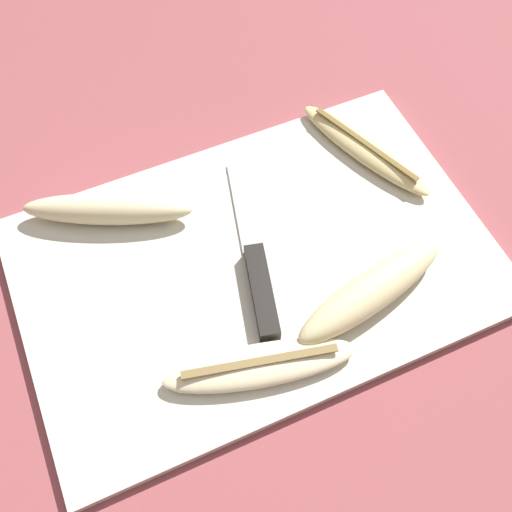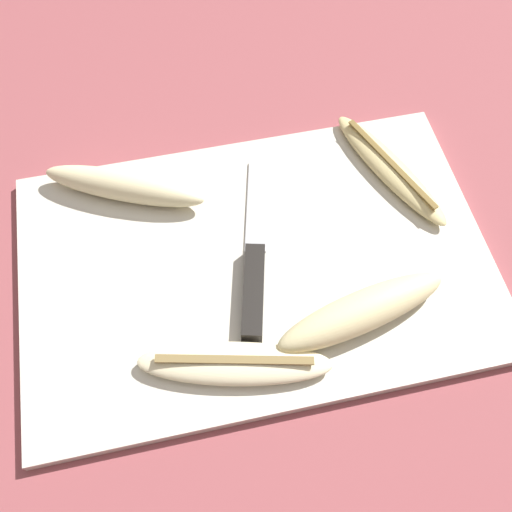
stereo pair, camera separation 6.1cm
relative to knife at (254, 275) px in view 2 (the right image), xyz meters
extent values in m
plane|color=#93474C|center=(0.01, 0.02, -0.02)|extent=(4.00, 4.00, 0.00)
cube|color=beige|center=(0.01, 0.02, -0.01)|extent=(0.48, 0.32, 0.01)
cube|color=black|center=(0.00, -0.02, 0.00)|extent=(0.04, 0.10, 0.02)
cube|color=#B7BABF|center=(0.02, 0.09, -0.01)|extent=(0.05, 0.12, 0.00)
ellipsoid|color=#DBC684|center=(0.18, 0.10, 0.00)|extent=(0.10, 0.18, 0.02)
cube|color=brown|center=(0.18, 0.10, 0.01)|extent=(0.06, 0.14, 0.00)
ellipsoid|color=beige|center=(-0.12, 0.13, 0.01)|extent=(0.18, 0.11, 0.03)
ellipsoid|color=beige|center=(0.09, -0.06, 0.01)|extent=(0.18, 0.08, 0.03)
ellipsoid|color=beige|center=(-0.04, -0.09, 0.00)|extent=(0.19, 0.08, 0.02)
cube|color=olive|center=(-0.04, -0.09, 0.01)|extent=(0.14, 0.04, 0.00)
camera|label=1|loc=(-0.11, -0.25, 0.53)|focal=42.00mm
camera|label=2|loc=(-0.06, -0.27, 0.53)|focal=42.00mm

